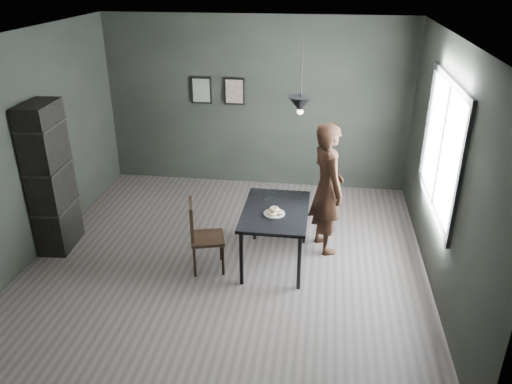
# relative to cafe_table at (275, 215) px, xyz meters

# --- Properties ---
(ground) EXTENTS (5.00, 5.00, 0.00)m
(ground) POSITION_rel_cafe_table_xyz_m (-0.60, 0.00, -0.67)
(ground) COLOR #3D3734
(ground) RESTS_ON ground
(back_wall) EXTENTS (5.00, 0.10, 2.80)m
(back_wall) POSITION_rel_cafe_table_xyz_m (-0.60, 2.50, 0.73)
(back_wall) COLOR black
(back_wall) RESTS_ON ground
(ceiling) EXTENTS (5.00, 5.00, 0.02)m
(ceiling) POSITION_rel_cafe_table_xyz_m (-0.60, 0.00, 2.13)
(ceiling) COLOR silver
(ceiling) RESTS_ON ground
(window_assembly) EXTENTS (0.04, 1.96, 1.56)m
(window_assembly) POSITION_rel_cafe_table_xyz_m (1.87, 0.20, 0.93)
(window_assembly) COLOR white
(window_assembly) RESTS_ON ground
(cafe_table) EXTENTS (0.80, 1.20, 0.75)m
(cafe_table) POSITION_rel_cafe_table_xyz_m (0.00, 0.00, 0.00)
(cafe_table) COLOR black
(cafe_table) RESTS_ON ground
(white_plate) EXTENTS (0.23, 0.23, 0.01)m
(white_plate) POSITION_rel_cafe_table_xyz_m (-0.00, -0.13, 0.08)
(white_plate) COLOR silver
(white_plate) RESTS_ON cafe_table
(donut_pile) EXTENTS (0.19, 0.20, 0.09)m
(donut_pile) POSITION_rel_cafe_table_xyz_m (-0.00, -0.13, 0.12)
(donut_pile) COLOR beige
(donut_pile) RESTS_ON white_plate
(woman) EXTENTS (0.65, 0.76, 1.75)m
(woman) POSITION_rel_cafe_table_xyz_m (0.62, 0.45, 0.20)
(woman) COLOR black
(woman) RESTS_ON ground
(wood_chair) EXTENTS (0.50, 0.50, 0.93)m
(wood_chair) POSITION_rel_cafe_table_xyz_m (-0.89, -0.28, -0.14)
(wood_chair) COLOR black
(wood_chair) RESTS_ON ground
(shelf_unit) EXTENTS (0.42, 0.69, 1.98)m
(shelf_unit) POSITION_rel_cafe_table_xyz_m (-2.92, 0.01, 0.32)
(shelf_unit) COLOR black
(shelf_unit) RESTS_ON ground
(pendant_lamp) EXTENTS (0.28, 0.28, 0.86)m
(pendant_lamp) POSITION_rel_cafe_table_xyz_m (0.25, 0.10, 1.38)
(pendant_lamp) COLOR black
(pendant_lamp) RESTS_ON ground
(framed_print_left) EXTENTS (0.34, 0.04, 0.44)m
(framed_print_left) POSITION_rel_cafe_table_xyz_m (-1.50, 2.47, 0.93)
(framed_print_left) COLOR black
(framed_print_left) RESTS_ON ground
(framed_print_right) EXTENTS (0.34, 0.04, 0.44)m
(framed_print_right) POSITION_rel_cafe_table_xyz_m (-0.95, 2.47, 0.93)
(framed_print_right) COLOR black
(framed_print_right) RESTS_ON ground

